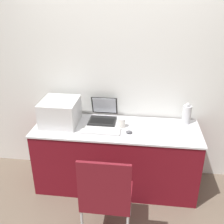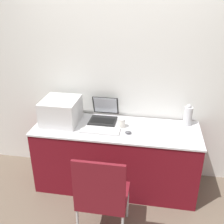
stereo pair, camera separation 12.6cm
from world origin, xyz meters
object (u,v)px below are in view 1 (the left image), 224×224
at_px(printer, 60,111).
at_px(mouse, 129,132).
at_px(laptop_left, 103,115).
at_px(chair, 106,194).
at_px(coffee_cup, 122,123).
at_px(external_keyboard, 101,131).
at_px(metal_pitcher, 187,114).

height_order(printer, mouse, printer).
height_order(laptop_left, chair, laptop_left).
relative_size(printer, coffee_cup, 3.97).
xyz_separation_m(printer, chair, (0.66, -0.83, -0.41)).
height_order(mouse, chair, chair).
bearing_deg(coffee_cup, chair, -94.25).
bearing_deg(mouse, chair, -102.91).
distance_m(printer, mouse, 0.84).
distance_m(printer, laptop_left, 0.51).
relative_size(external_keyboard, metal_pitcher, 1.71).
xyz_separation_m(mouse, metal_pitcher, (0.65, 0.34, 0.10)).
xyz_separation_m(external_keyboard, chair, (0.16, -0.69, -0.27)).
bearing_deg(metal_pitcher, laptop_left, -178.41).
bearing_deg(external_keyboard, coffee_cup, 32.42).
xyz_separation_m(external_keyboard, mouse, (0.32, -0.00, 0.01)).
distance_m(laptop_left, coffee_cup, 0.29).
relative_size(coffee_cup, metal_pitcher, 0.42).
distance_m(coffee_cup, mouse, 0.18).
bearing_deg(coffee_cup, mouse, -56.40).
bearing_deg(laptop_left, printer, -161.41).
relative_size(external_keyboard, mouse, 6.05).
height_order(laptop_left, external_keyboard, laptop_left).
distance_m(external_keyboard, mouse, 0.32).
xyz_separation_m(metal_pitcher, chair, (-0.81, -1.02, -0.37)).
distance_m(external_keyboard, coffee_cup, 0.27).
height_order(printer, metal_pitcher, printer).
height_order(coffee_cup, metal_pitcher, metal_pitcher).
height_order(metal_pitcher, chair, metal_pitcher).
xyz_separation_m(coffee_cup, metal_pitcher, (0.74, 0.19, 0.06)).
distance_m(metal_pitcher, chair, 1.35).
bearing_deg(laptop_left, chair, -79.89).
xyz_separation_m(external_keyboard, coffee_cup, (0.22, 0.14, 0.04)).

